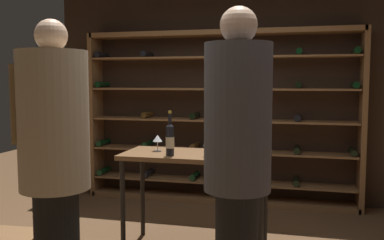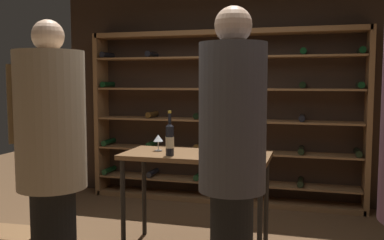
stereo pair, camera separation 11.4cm
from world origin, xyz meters
name	(u,v)px [view 1 (the left image)]	position (x,y,z in m)	size (l,w,h in m)	color
back_wall	(225,91)	(0.00, 2.19, 1.39)	(4.51, 0.10, 2.79)	#332319
wine_rack	(219,118)	(-0.04, 1.98, 1.06)	(3.43, 0.32, 2.15)	brown
tasting_table	(196,164)	(0.04, 0.38, 0.79)	(1.30, 0.59, 0.89)	brown
person_bystander_red_print	(237,150)	(0.55, -0.66, 1.10)	(0.42, 0.42, 1.98)	black
person_guest_blue_shirt	(55,153)	(-0.61, -0.83, 1.06)	(0.45, 0.45, 1.92)	black
wine_bottle_red_label	(255,139)	(0.55, 0.44, 1.03)	(0.09, 0.09, 0.38)	black
wine_bottle_gold_foil	(170,139)	(-0.15, 0.21, 1.03)	(0.07, 0.07, 0.39)	black
wine_glass_stemmed_right	(208,142)	(0.18, 0.24, 1.01)	(0.08, 0.08, 0.17)	silver
wine_glass_stemmed_center	(158,139)	(-0.33, 0.42, 1.00)	(0.09, 0.09, 0.15)	silver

